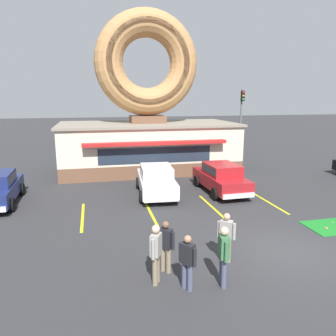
{
  "coord_description": "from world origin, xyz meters",
  "views": [
    {
      "loc": [
        -6.28,
        -9.06,
        5.11
      ],
      "look_at": [
        -3.04,
        5.0,
        2.0
      ],
      "focal_mm": 35.0,
      "sensor_mm": 36.0,
      "label": 1
    }
  ],
  "objects_px": {
    "pedestrian_clipboard_woman": "(224,254)",
    "car_white": "(156,179)",
    "car_red": "(221,177)",
    "pedestrian_hooded_kid": "(166,244)",
    "pedestrian_leather_jacket_man": "(187,260)",
    "pedestrian_beanie_man": "(226,235)",
    "pedestrian_blue_sweater_man": "(156,251)",
    "golf_ball": "(333,222)",
    "traffic_light_pole": "(241,114)",
    "trash_bin": "(63,174)"
  },
  "relations": [
    {
      "from": "pedestrian_leather_jacket_man",
      "to": "car_red",
      "type": "bearing_deg",
      "value": 62.72
    },
    {
      "from": "pedestrian_beanie_man",
      "to": "trash_bin",
      "type": "xyz_separation_m",
      "value": [
        -5.85,
        11.56,
        -0.39
      ]
    },
    {
      "from": "car_red",
      "to": "pedestrian_leather_jacket_man",
      "type": "height_order",
      "value": "car_red"
    },
    {
      "from": "pedestrian_leather_jacket_man",
      "to": "traffic_light_pole",
      "type": "xyz_separation_m",
      "value": [
        10.57,
        19.29,
        2.85
      ]
    },
    {
      "from": "pedestrian_leather_jacket_man",
      "to": "traffic_light_pole",
      "type": "distance_m",
      "value": 22.18
    },
    {
      "from": "car_white",
      "to": "pedestrian_beanie_man",
      "type": "relative_size",
      "value": 2.91
    },
    {
      "from": "pedestrian_blue_sweater_man",
      "to": "pedestrian_beanie_man",
      "type": "xyz_separation_m",
      "value": [
        2.39,
        0.75,
        -0.08
      ]
    },
    {
      "from": "pedestrian_clipboard_woman",
      "to": "trash_bin",
      "type": "height_order",
      "value": "pedestrian_clipboard_woman"
    },
    {
      "from": "golf_ball",
      "to": "pedestrian_clipboard_woman",
      "type": "bearing_deg",
      "value": -152.24
    },
    {
      "from": "golf_ball",
      "to": "pedestrian_hooded_kid",
      "type": "distance_m",
      "value": 7.93
    },
    {
      "from": "pedestrian_clipboard_woman",
      "to": "car_white",
      "type": "bearing_deg",
      "value": 90.83
    },
    {
      "from": "car_red",
      "to": "traffic_light_pole",
      "type": "height_order",
      "value": "traffic_light_pole"
    },
    {
      "from": "pedestrian_blue_sweater_man",
      "to": "traffic_light_pole",
      "type": "relative_size",
      "value": 0.3
    },
    {
      "from": "pedestrian_leather_jacket_man",
      "to": "golf_ball",
      "type": "bearing_deg",
      "value": 23.93
    },
    {
      "from": "trash_bin",
      "to": "pedestrian_clipboard_woman",
      "type": "bearing_deg",
      "value": -67.89
    },
    {
      "from": "car_white",
      "to": "car_red",
      "type": "relative_size",
      "value": 1.02
    },
    {
      "from": "car_white",
      "to": "pedestrian_blue_sweater_man",
      "type": "distance_m",
      "value": 8.56
    },
    {
      "from": "trash_bin",
      "to": "pedestrian_blue_sweater_man",
      "type": "bearing_deg",
      "value": -74.28
    },
    {
      "from": "golf_ball",
      "to": "traffic_light_pole",
      "type": "distance_m",
      "value": 16.84
    },
    {
      "from": "pedestrian_clipboard_woman",
      "to": "trash_bin",
      "type": "distance_m",
      "value": 13.89
    },
    {
      "from": "car_red",
      "to": "golf_ball",
      "type": "bearing_deg",
      "value": -62.77
    },
    {
      "from": "pedestrian_hooded_kid",
      "to": "trash_bin",
      "type": "height_order",
      "value": "pedestrian_hooded_kid"
    },
    {
      "from": "golf_ball",
      "to": "pedestrian_beanie_man",
      "type": "bearing_deg",
      "value": -160.61
    },
    {
      "from": "car_red",
      "to": "pedestrian_clipboard_woman",
      "type": "xyz_separation_m",
      "value": [
        -3.44,
        -8.68,
        0.1
      ]
    },
    {
      "from": "pedestrian_beanie_man",
      "to": "traffic_light_pole",
      "type": "height_order",
      "value": "traffic_light_pole"
    },
    {
      "from": "pedestrian_beanie_man",
      "to": "golf_ball",
      "type": "bearing_deg",
      "value": 19.39
    },
    {
      "from": "pedestrian_hooded_kid",
      "to": "pedestrian_beanie_man",
      "type": "xyz_separation_m",
      "value": [
        1.99,
        0.2,
        0.01
      ]
    },
    {
      "from": "golf_ball",
      "to": "pedestrian_blue_sweater_man",
      "type": "bearing_deg",
      "value": -161.17
    },
    {
      "from": "pedestrian_clipboard_woman",
      "to": "traffic_light_pole",
      "type": "xyz_separation_m",
      "value": [
        9.57,
        19.36,
        2.74
      ]
    },
    {
      "from": "pedestrian_blue_sweater_man",
      "to": "pedestrian_clipboard_woman",
      "type": "distance_m",
      "value": 1.85
    },
    {
      "from": "car_red",
      "to": "pedestrian_hooded_kid",
      "type": "bearing_deg",
      "value": -122.39
    },
    {
      "from": "golf_ball",
      "to": "pedestrian_hooded_kid",
      "type": "bearing_deg",
      "value": -164.06
    },
    {
      "from": "pedestrian_clipboard_woman",
      "to": "pedestrian_leather_jacket_man",
      "type": "bearing_deg",
      "value": 176.03
    },
    {
      "from": "pedestrian_leather_jacket_man",
      "to": "pedestrian_beanie_man",
      "type": "bearing_deg",
      "value": 37.21
    },
    {
      "from": "pedestrian_leather_jacket_man",
      "to": "pedestrian_blue_sweater_man",
      "type": "bearing_deg",
      "value": 147.65
    },
    {
      "from": "car_red",
      "to": "pedestrian_hooded_kid",
      "type": "relative_size",
      "value": 2.88
    },
    {
      "from": "pedestrian_leather_jacket_man",
      "to": "pedestrian_beanie_man",
      "type": "distance_m",
      "value": 2.04
    },
    {
      "from": "car_white",
      "to": "car_red",
      "type": "height_order",
      "value": "same"
    },
    {
      "from": "car_red",
      "to": "pedestrian_clipboard_woman",
      "type": "relative_size",
      "value": 2.64
    },
    {
      "from": "pedestrian_blue_sweater_man",
      "to": "pedestrian_hooded_kid",
      "type": "height_order",
      "value": "pedestrian_blue_sweater_man"
    },
    {
      "from": "golf_ball",
      "to": "pedestrian_hooded_kid",
      "type": "relative_size",
      "value": 0.03
    },
    {
      "from": "pedestrian_clipboard_woman",
      "to": "pedestrian_hooded_kid",
      "type": "bearing_deg",
      "value": 140.96
    },
    {
      "from": "pedestrian_blue_sweater_man",
      "to": "golf_ball",
      "type": "bearing_deg",
      "value": 18.83
    },
    {
      "from": "pedestrian_clipboard_woman",
      "to": "pedestrian_beanie_man",
      "type": "distance_m",
      "value": 1.45
    },
    {
      "from": "pedestrian_blue_sweater_man",
      "to": "pedestrian_leather_jacket_man",
      "type": "height_order",
      "value": "pedestrian_blue_sweater_man"
    },
    {
      "from": "pedestrian_blue_sweater_man",
      "to": "trash_bin",
      "type": "distance_m",
      "value": 12.8
    },
    {
      "from": "pedestrian_hooded_kid",
      "to": "golf_ball",
      "type": "bearing_deg",
      "value": 15.94
    },
    {
      "from": "golf_ball",
      "to": "pedestrian_leather_jacket_man",
      "type": "relative_size",
      "value": 0.03
    },
    {
      "from": "pedestrian_hooded_kid",
      "to": "pedestrian_clipboard_woman",
      "type": "bearing_deg",
      "value": -39.04
    },
    {
      "from": "pedestrian_leather_jacket_man",
      "to": "pedestrian_beanie_man",
      "type": "height_order",
      "value": "pedestrian_beanie_man"
    }
  ]
}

